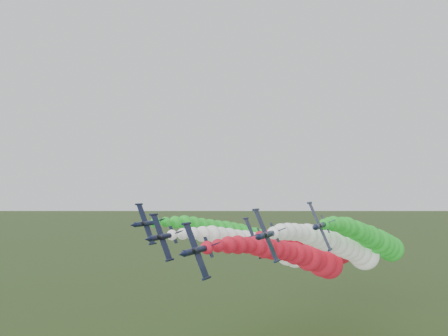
{
  "coord_description": "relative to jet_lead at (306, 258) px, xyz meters",
  "views": [
    {
      "loc": [
        42.47,
        -81.4,
        45.02
      ],
      "look_at": [
        6.63,
        -3.55,
        49.59
      ],
      "focal_mm": 35.0,
      "sensor_mm": 36.0,
      "label": 1
    }
  ],
  "objects": [
    {
      "name": "jet_trail",
      "position": [
        -1.68,
        27.62,
        -0.32
      ],
      "size": [
        13.5,
        76.5,
        19.91
      ],
      "rotation": [
        0.0,
        1.16,
        0.0
      ],
      "color": "#111834",
      "rests_on": "ground"
    },
    {
      "name": "jet_lead",
      "position": [
        0.0,
        0.0,
        0.0
      ],
      "size": [
        14.16,
        77.16,
        20.57
      ],
      "rotation": [
        0.0,
        1.16,
        0.0
      ],
      "color": "#111834",
      "rests_on": "ground"
    },
    {
      "name": "jet_inner_left",
      "position": [
        -12.72,
        8.43,
        0.96
      ],
      "size": [
        14.02,
        77.02,
        20.43
      ],
      "rotation": [
        0.0,
        1.16,
        0.0
      ],
      "color": "#111834",
      "rests_on": "ground"
    },
    {
      "name": "jet_inner_right",
      "position": [
        8.84,
        6.53,
        2.52
      ],
      "size": [
        14.36,
        77.36,
        20.77
      ],
      "rotation": [
        0.0,
        1.16,
        0.0
      ],
      "color": "#111834",
      "rests_on": "ground"
    },
    {
      "name": "jet_outer_left",
      "position": [
        -22.59,
        16.97,
        2.7
      ],
      "size": [
        13.85,
        76.84,
        20.26
      ],
      "rotation": [
        0.0,
        1.16,
        0.0
      ],
      "color": "#111834",
      "rests_on": "ground"
    },
    {
      "name": "jet_outer_right",
      "position": [
        15.74,
        18.0,
        3.4
      ],
      "size": [
        13.95,
        76.95,
        20.36
      ],
      "rotation": [
        0.0,
        1.16,
        0.0
      ],
      "color": "#111834",
      "rests_on": "ground"
    }
  ]
}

